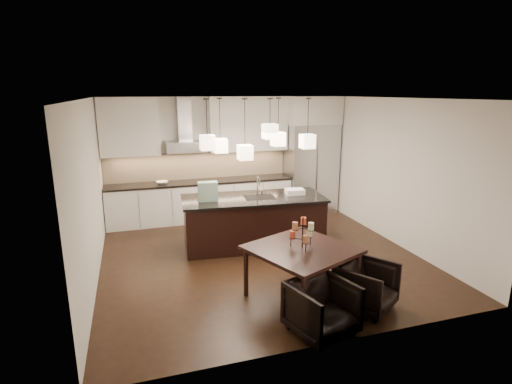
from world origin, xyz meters
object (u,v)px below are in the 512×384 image
object	(u,v)px
armchair_left	(322,309)
island_body	(253,222)
refrigerator	(311,168)
dining_table	(301,273)
armchair_right	(366,286)

from	to	relation	value
armchair_left	island_body	bearing A→B (deg)	72.21
refrigerator	dining_table	xyz separation A→B (m)	(-1.99, -4.02, -0.69)
dining_table	armchair_left	size ratio (longest dim) A/B	1.74
dining_table	armchair_left	xyz separation A→B (m)	(-0.11, -0.89, -0.05)
island_body	dining_table	bearing A→B (deg)	-83.68
island_body	dining_table	world-z (taller)	island_body
dining_table	armchair_right	size ratio (longest dim) A/B	1.79
refrigerator	island_body	size ratio (longest dim) A/B	0.82
island_body	armchair_right	size ratio (longest dim) A/B	3.60
island_body	dining_table	size ratio (longest dim) A/B	2.02
armchair_right	refrigerator	bearing A→B (deg)	40.92
island_body	dining_table	xyz separation A→B (m)	(0.05, -2.19, -0.07)
island_body	armchair_right	bearing A→B (deg)	-68.87
refrigerator	island_body	bearing A→B (deg)	-138.15
refrigerator	armchair_right	distance (m)	4.78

